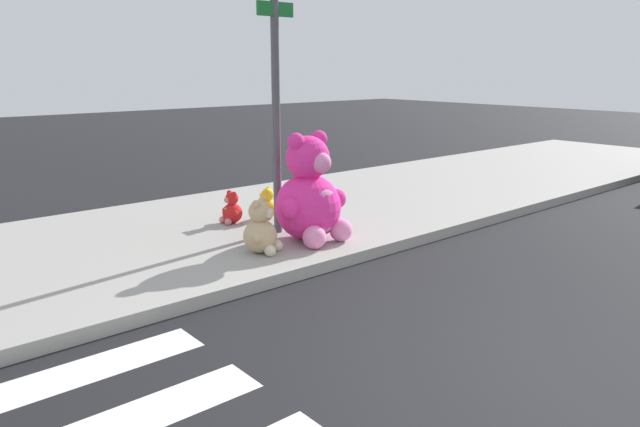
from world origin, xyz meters
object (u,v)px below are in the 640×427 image
(plush_pink_large, at_px, (310,198))
(plush_tan, at_px, (262,231))
(plush_lavender, at_px, (313,201))
(plush_red, at_px, (231,210))
(plush_yellow, at_px, (267,206))
(sign_pole, at_px, (276,109))

(plush_pink_large, xyz_separation_m, plush_tan, (-0.81, -0.04, -0.30))
(plush_tan, relative_size, plush_lavender, 1.12)
(plush_red, height_order, plush_lavender, plush_lavender)
(plush_pink_large, height_order, plush_lavender, plush_pink_large)
(plush_lavender, bearing_deg, plush_yellow, 144.67)
(plush_pink_large, relative_size, plush_yellow, 3.00)
(plush_tan, relative_size, plush_yellow, 1.43)
(plush_pink_large, xyz_separation_m, plush_lavender, (0.80, 0.92, -0.33))
(plush_pink_large, bearing_deg, sign_pole, 99.09)
(plush_pink_large, distance_m, plush_yellow, 1.40)
(plush_yellow, distance_m, plush_lavender, 0.70)
(sign_pole, distance_m, plush_yellow, 1.71)
(plush_yellow, xyz_separation_m, plush_red, (-0.56, 0.10, 0.00))
(sign_pole, height_order, plush_pink_large, sign_pole)
(sign_pole, distance_m, plush_pink_large, 1.27)
(plush_tan, xyz_separation_m, plush_lavender, (1.61, 0.97, -0.03))
(plush_yellow, height_order, plush_red, plush_red)
(plush_red, bearing_deg, plush_pink_large, -77.04)
(plush_tan, bearing_deg, plush_lavender, 30.92)
(plush_pink_large, relative_size, plush_red, 2.98)
(sign_pole, xyz_separation_m, plush_lavender, (0.90, 0.33, -1.45))
(plush_pink_large, bearing_deg, plush_red, 102.96)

